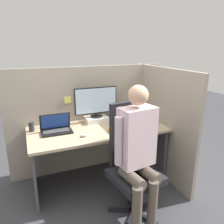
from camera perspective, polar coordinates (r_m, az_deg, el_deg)
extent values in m
plane|color=#3D3D42|center=(2.73, -0.57, -21.55)|extent=(12.00, 12.00, 0.00)
cube|color=gray|center=(3.05, -6.16, -1.85)|extent=(2.14, 0.04, 1.44)
cube|color=#F4EA66|center=(2.88, -11.48, 3.05)|extent=(0.08, 0.01, 0.08)
cube|color=gray|center=(2.98, 12.42, -2.60)|extent=(0.04, 1.42, 1.44)
cube|color=tan|center=(2.69, -3.67, -4.57)|extent=(1.64, 0.77, 0.03)
cube|color=#4C4C51|center=(2.73, -19.85, -13.80)|extent=(0.03, 0.65, 0.70)
cube|color=#4C4C51|center=(3.15, 10.29, -8.72)|extent=(0.03, 0.65, 0.70)
cube|color=white|center=(2.90, -4.08, -1.90)|extent=(0.30, 0.20, 0.07)
cylinder|color=black|center=(2.89, -4.10, -1.15)|extent=(0.16, 0.16, 0.01)
cylinder|color=black|center=(2.88, -4.11, -0.55)|extent=(0.04, 0.04, 0.05)
cube|color=black|center=(2.84, -4.22, 3.05)|extent=(0.56, 0.02, 0.34)
cube|color=silver|center=(2.82, -4.13, 2.99)|extent=(0.54, 0.00, 0.32)
cube|color=black|center=(2.62, -14.24, -5.08)|extent=(0.35, 0.20, 0.02)
cube|color=#424242|center=(2.63, -14.31, -4.74)|extent=(0.30, 0.11, 0.00)
cube|color=black|center=(2.65, -14.65, -2.34)|extent=(0.35, 0.06, 0.20)
cube|color=#1E3D93|center=(2.64, -14.63, -2.37)|extent=(0.31, 0.05, 0.17)
ellipsoid|color=gray|center=(2.44, -7.49, -6.15)|extent=(0.07, 0.04, 0.03)
cube|color=#2D2D33|center=(3.05, 8.52, -1.36)|extent=(0.04, 0.17, 0.04)
cone|color=orange|center=(2.52, -0.21, -5.13)|extent=(0.04, 0.12, 0.04)
cylinder|color=green|center=(2.59, -0.83, -4.57)|extent=(0.02, 0.02, 0.02)
cylinder|color=black|center=(2.55, 5.79, -24.39)|extent=(0.10, 0.10, 0.04)
cube|color=black|center=(2.62, 8.47, -23.23)|extent=(0.28, 0.08, 0.04)
cube|color=black|center=(2.65, 4.75, -22.48)|extent=(0.08, 0.28, 0.04)
cube|color=black|center=(2.55, 2.34, -24.30)|extent=(0.27, 0.16, 0.04)
cube|color=black|center=(2.45, 4.69, -26.42)|extent=(0.22, 0.22, 0.04)
cube|color=black|center=(2.49, 8.70, -25.65)|extent=(0.16, 0.27, 0.04)
cylinder|color=gray|center=(2.42, 5.94, -20.78)|extent=(0.05, 0.05, 0.37)
cube|color=black|center=(2.29, 6.11, -16.42)|extent=(0.52, 0.52, 0.07)
cube|color=black|center=(2.34, 4.24, -5.33)|extent=(0.44, 0.11, 0.68)
cylinder|color=brown|center=(2.11, 5.23, -16.74)|extent=(0.15, 0.32, 0.11)
cylinder|color=brown|center=(2.16, 6.47, -24.79)|extent=(0.09, 0.09, 0.53)
cylinder|color=brown|center=(2.20, 9.16, -15.27)|extent=(0.15, 0.32, 0.11)
cylinder|color=brown|center=(2.25, 10.45, -22.99)|extent=(0.09, 0.09, 0.53)
cube|color=silver|center=(2.09, 6.48, -6.44)|extent=(0.37, 0.25, 0.57)
sphere|color=#D8A884|center=(1.97, 6.86, 4.37)|extent=(0.19, 0.19, 0.19)
cylinder|color=silver|center=(1.98, 1.70, -7.68)|extent=(0.07, 0.07, 0.46)
cylinder|color=silver|center=(2.21, 10.73, -5.29)|extent=(0.07, 0.07, 0.46)
cylinder|color=#232328|center=(3.07, 2.23, -0.42)|extent=(0.08, 0.08, 0.11)
cylinder|color=#28282D|center=(2.73, -20.30, -3.65)|extent=(0.06, 0.06, 0.11)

